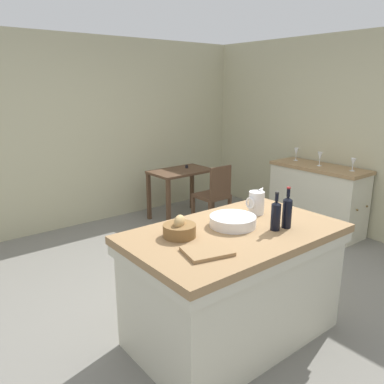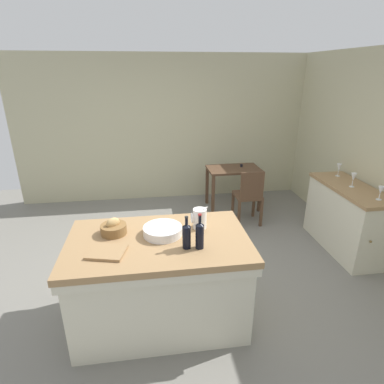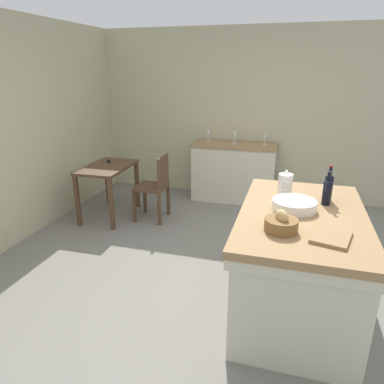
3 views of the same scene
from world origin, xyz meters
name	(u,v)px [view 2 (image 2 of 3)]	position (x,y,z in m)	size (l,w,h in m)	color
ground_plane	(183,275)	(0.00, 0.00, 0.00)	(6.76, 6.76, 0.00)	slate
wall_back	(166,129)	(0.00, 2.60, 1.30)	(5.32, 0.12, 2.60)	#B7B28E
island_table	(160,277)	(-0.29, -0.68, 0.49)	(1.63, 0.99, 0.90)	#99754C
side_cabinet	(346,218)	(2.26, 0.31, 0.45)	(0.52, 1.31, 0.90)	#99754C
writing_desk	(234,175)	(1.11, 1.88, 0.61)	(0.91, 0.58, 0.78)	#513826
wooden_chair	(249,195)	(1.18, 1.21, 0.49)	(0.40, 0.40, 0.91)	#513826
pitcher	(200,218)	(0.11, -0.51, 1.00)	(0.17, 0.13, 0.23)	white
wash_bowl	(163,231)	(-0.25, -0.60, 0.94)	(0.36, 0.36, 0.08)	white
bread_basket	(114,228)	(-0.69, -0.52, 0.96)	(0.24, 0.24, 0.16)	brown
cutting_board	(107,252)	(-0.72, -0.86, 0.91)	(0.29, 0.24, 0.02)	#99754C
wine_bottle_dark	(200,234)	(0.05, -0.88, 1.03)	(0.07, 0.07, 0.32)	black
wine_bottle_amber	(187,235)	(-0.06, -0.86, 1.02)	(0.07, 0.07, 0.29)	black
wine_glass_far_left	(381,191)	(2.30, -0.13, 1.02)	(0.07, 0.07, 0.16)	white
wine_glass_left	(354,177)	(2.25, 0.31, 1.03)	(0.07, 0.07, 0.19)	white
wine_glass_middle	(339,168)	(2.32, 0.75, 1.03)	(0.07, 0.07, 0.18)	white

